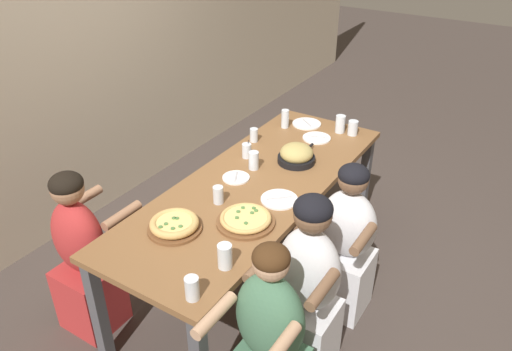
{
  "coord_description": "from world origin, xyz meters",
  "views": [
    {
      "loc": [
        -2.38,
        -1.5,
        2.5
      ],
      "look_at": [
        0.0,
        0.0,
        0.85
      ],
      "focal_mm": 35.0,
      "sensor_mm": 36.0,
      "label": 1
    }
  ],
  "objects_px": {
    "pizza_board_main": "(246,220)",
    "empty_plate_a": "(307,124)",
    "skillet_bowl": "(297,155)",
    "drinking_glass_d": "(254,136)",
    "diner_far_left": "(84,260)",
    "diner_near_left": "(269,347)",
    "diner_near_midleft": "(307,293)",
    "empty_plate_d": "(317,138)",
    "drinking_glass_f": "(353,129)",
    "empty_plate_c": "(279,199)",
    "drinking_glass_b": "(340,125)",
    "drinking_glass_c": "(225,256)",
    "drinking_glass_i": "(285,119)",
    "diner_near_center": "(345,247)",
    "drinking_glass_g": "(192,288)",
    "drinking_glass_a": "(254,161)",
    "cocktail_glass_blue": "(247,151)",
    "drinking_glass_e": "(340,122)",
    "drinking_glass_h": "(218,196)",
    "pizza_board_second": "(174,225)",
    "empty_plate_b": "(236,178)"
  },
  "relations": [
    {
      "from": "pizza_board_second",
      "to": "empty_plate_d",
      "type": "xyz_separation_m",
      "value": [
        1.49,
        -0.16,
        -0.03
      ]
    },
    {
      "from": "drinking_glass_d",
      "to": "diner_far_left",
      "type": "xyz_separation_m",
      "value": [
        -1.45,
        0.31,
        -0.33
      ]
    },
    {
      "from": "drinking_glass_f",
      "to": "pizza_board_second",
      "type": "bearing_deg",
      "value": 167.88
    },
    {
      "from": "empty_plate_c",
      "to": "diner_far_left",
      "type": "bearing_deg",
      "value": 133.34
    },
    {
      "from": "empty_plate_d",
      "to": "drinking_glass_i",
      "type": "distance_m",
      "value": 0.32
    },
    {
      "from": "skillet_bowl",
      "to": "drinking_glass_f",
      "type": "height_order",
      "value": "skillet_bowl"
    },
    {
      "from": "diner_near_center",
      "to": "empty_plate_d",
      "type": "bearing_deg",
      "value": -51.8
    },
    {
      "from": "drinking_glass_c",
      "to": "drinking_glass_i",
      "type": "bearing_deg",
      "value": 19.23
    },
    {
      "from": "drinking_glass_d",
      "to": "drinking_glass_e",
      "type": "xyz_separation_m",
      "value": [
        0.58,
        -0.45,
        -0.0
      ]
    },
    {
      "from": "pizza_board_main",
      "to": "drinking_glass_b",
      "type": "distance_m",
      "value": 1.43
    },
    {
      "from": "pizza_board_main",
      "to": "empty_plate_c",
      "type": "bearing_deg",
      "value": -8.02
    },
    {
      "from": "drinking_glass_f",
      "to": "diner_far_left",
      "type": "bearing_deg",
      "value": 155.25
    },
    {
      "from": "pizza_board_main",
      "to": "skillet_bowl",
      "type": "xyz_separation_m",
      "value": [
        0.81,
        0.1,
        0.03
      ]
    },
    {
      "from": "diner_far_left",
      "to": "drinking_glass_f",
      "type": "bearing_deg",
      "value": 65.25
    },
    {
      "from": "empty_plate_c",
      "to": "diner_far_left",
      "type": "relative_size",
      "value": 0.21
    },
    {
      "from": "drinking_glass_a",
      "to": "drinking_glass_d",
      "type": "xyz_separation_m",
      "value": [
        0.36,
        0.23,
        -0.01
      ]
    },
    {
      "from": "drinking_glass_b",
      "to": "diner_far_left",
      "type": "relative_size",
      "value": 0.12
    },
    {
      "from": "drinking_glass_d",
      "to": "empty_plate_a",
      "type": "bearing_deg",
      "value": -22.23
    },
    {
      "from": "drinking_glass_b",
      "to": "drinking_glass_g",
      "type": "xyz_separation_m",
      "value": [
        -2.06,
        -0.16,
        -0.0
      ]
    },
    {
      "from": "empty_plate_c",
      "to": "diner_near_left",
      "type": "bearing_deg",
      "value": -152.95
    },
    {
      "from": "skillet_bowl",
      "to": "empty_plate_c",
      "type": "relative_size",
      "value": 1.65
    },
    {
      "from": "diner_near_midleft",
      "to": "pizza_board_main",
      "type": "bearing_deg",
      "value": -9.38
    },
    {
      "from": "drinking_glass_d",
      "to": "diner_far_left",
      "type": "distance_m",
      "value": 1.52
    },
    {
      "from": "drinking_glass_e",
      "to": "drinking_glass_i",
      "type": "bearing_deg",
      "value": 122.01
    },
    {
      "from": "drinking_glass_e",
      "to": "drinking_glass_b",
      "type": "bearing_deg",
      "value": -157.03
    },
    {
      "from": "diner_far_left",
      "to": "diner_near_center",
      "type": "xyz_separation_m",
      "value": [
        0.99,
        -1.29,
        -0.02
      ]
    },
    {
      "from": "drinking_glass_e",
      "to": "drinking_glass_h",
      "type": "distance_m",
      "value": 1.43
    },
    {
      "from": "empty_plate_b",
      "to": "drinking_glass_i",
      "type": "relative_size",
      "value": 1.22
    },
    {
      "from": "cocktail_glass_blue",
      "to": "drinking_glass_a",
      "type": "distance_m",
      "value": 0.17
    },
    {
      "from": "drinking_glass_c",
      "to": "drinking_glass_i",
      "type": "height_order",
      "value": "drinking_glass_i"
    },
    {
      "from": "empty_plate_d",
      "to": "diner_near_left",
      "type": "xyz_separation_m",
      "value": [
        -1.7,
        -0.6,
        -0.29
      ]
    },
    {
      "from": "drinking_glass_a",
      "to": "drinking_glass_i",
      "type": "bearing_deg",
      "value": 12.02
    },
    {
      "from": "diner_near_left",
      "to": "diner_near_midleft",
      "type": "bearing_deg",
      "value": -90.0
    },
    {
      "from": "empty_plate_d",
      "to": "diner_near_left",
      "type": "relative_size",
      "value": 0.19
    },
    {
      "from": "empty_plate_a",
      "to": "empty_plate_b",
      "type": "relative_size",
      "value": 1.28
    },
    {
      "from": "skillet_bowl",
      "to": "drinking_glass_h",
      "type": "bearing_deg",
      "value": 167.31
    },
    {
      "from": "pizza_board_second",
      "to": "empty_plate_b",
      "type": "bearing_deg",
      "value": 2.36
    },
    {
      "from": "pizza_board_main",
      "to": "drinking_glass_d",
      "type": "bearing_deg",
      "value": 29.86
    },
    {
      "from": "drinking_glass_f",
      "to": "diner_near_midleft",
      "type": "xyz_separation_m",
      "value": [
        -1.51,
        -0.39,
        -0.31
      ]
    },
    {
      "from": "pizza_board_main",
      "to": "empty_plate_d",
      "type": "xyz_separation_m",
      "value": [
        1.22,
        0.14,
        -0.02
      ]
    },
    {
      "from": "drinking_glass_f",
      "to": "drinking_glass_c",
      "type": "bearing_deg",
      "value": -178.14
    },
    {
      "from": "empty_plate_a",
      "to": "drinking_glass_f",
      "type": "xyz_separation_m",
      "value": [
        0.02,
        -0.39,
        0.05
      ]
    },
    {
      "from": "drinking_glass_g",
      "to": "diner_far_left",
      "type": "bearing_deg",
      "value": 83.08
    },
    {
      "from": "drinking_glass_d",
      "to": "diner_far_left",
      "type": "bearing_deg",
      "value": 167.84
    },
    {
      "from": "diner_near_midleft",
      "to": "drinking_glass_a",
      "type": "bearing_deg",
      "value": -40.26
    },
    {
      "from": "empty_plate_c",
      "to": "drinking_glass_f",
      "type": "relative_size",
      "value": 2.02
    },
    {
      "from": "drinking_glass_b",
      "to": "diner_near_left",
      "type": "xyz_separation_m",
      "value": [
        -1.91,
        -0.5,
        -0.35
      ]
    },
    {
      "from": "drinking_glass_b",
      "to": "empty_plate_c",
      "type": "bearing_deg",
      "value": -175.49
    },
    {
      "from": "diner_near_midleft",
      "to": "diner_near_left",
      "type": "bearing_deg",
      "value": 90.0
    },
    {
      "from": "pizza_board_main",
      "to": "empty_plate_a",
      "type": "height_order",
      "value": "pizza_board_main"
    }
  ]
}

